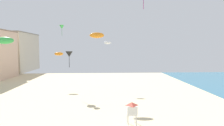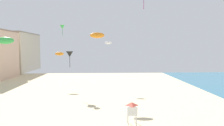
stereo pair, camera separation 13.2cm
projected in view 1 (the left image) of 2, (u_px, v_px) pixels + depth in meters
boardwalk_hotel_distant at (16, 52)px, 69.52m from camera, size 11.33×18.83×14.30m
lifeguard_stand at (132, 108)px, 20.56m from camera, size 1.10×1.10×2.55m
kite_white_parafoil at (108, 43)px, 38.74m from camera, size 1.46×0.40×0.57m
kite_orange_parafoil at (59, 54)px, 39.93m from camera, size 1.89×0.52×0.73m
kite_black_delta_2 at (69, 54)px, 33.36m from camera, size 1.28×1.28×2.92m
kite_green_delta at (62, 27)px, 36.26m from camera, size 0.92×0.92×2.10m
kite_green_parafoil at (5, 40)px, 19.28m from camera, size 1.88×0.52×0.73m
kite_orange_parafoil_2 at (97, 35)px, 30.53m from camera, size 2.41×0.67×0.94m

